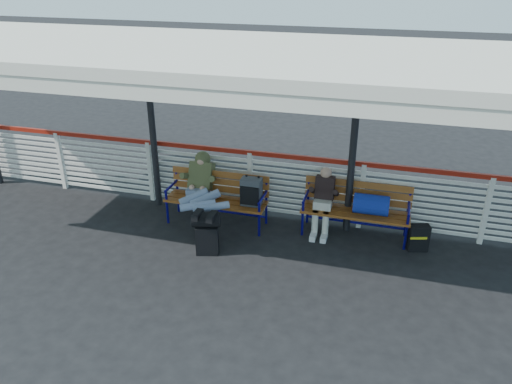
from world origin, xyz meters
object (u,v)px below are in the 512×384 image
(luggage_stack, at_px, (207,231))
(traveler_man, at_px, (202,195))
(companion_person, at_px, (323,201))
(suitcase_side, at_px, (418,238))
(bench_left, at_px, (229,193))
(bench_right, at_px, (364,205))

(luggage_stack, xyz_separation_m, traveler_man, (-0.35, 0.69, 0.27))
(luggage_stack, height_order, companion_person, companion_person)
(suitcase_side, bearing_deg, luggage_stack, -179.43)
(traveler_man, bearing_deg, companion_person, 14.60)
(companion_person, bearing_deg, suitcase_side, -6.03)
(bench_left, distance_m, bench_right, 2.31)
(bench_right, bearing_deg, luggage_stack, -151.83)
(traveler_man, relative_size, suitcase_side, 3.69)
(companion_person, bearing_deg, luggage_stack, -143.84)
(traveler_man, xyz_separation_m, companion_person, (2.00, 0.52, -0.07))
(bench_right, xyz_separation_m, companion_person, (-0.67, -0.04, 0.00))
(luggage_stack, bearing_deg, suitcase_side, 2.31)
(companion_person, height_order, suitcase_side, companion_person)
(bench_right, relative_size, suitcase_side, 4.06)
(bench_right, relative_size, companion_person, 1.57)
(bench_left, height_order, traveler_man, traveler_man)
(bench_right, height_order, traveler_man, traveler_man)
(luggage_stack, relative_size, bench_right, 0.41)
(companion_person, distance_m, suitcase_side, 1.65)
(bench_left, relative_size, traveler_man, 1.10)
(suitcase_side, bearing_deg, companion_person, 156.85)
(traveler_man, relative_size, companion_person, 1.43)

